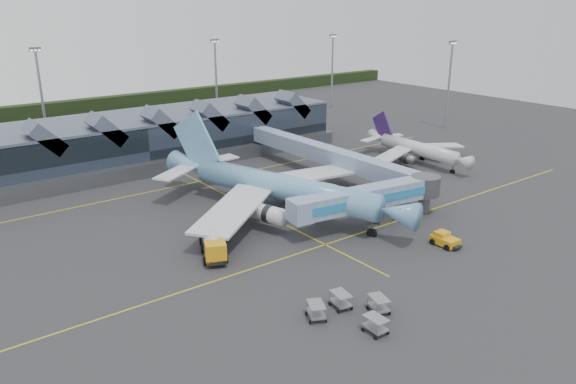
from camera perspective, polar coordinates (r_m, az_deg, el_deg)
ground at (r=83.87m, az=0.22°, el=-3.59°), size 260.00×260.00×0.00m
taxi_stripes at (r=91.46m, az=-3.60°, el=-1.67°), size 120.00×60.00×0.01m
tree_line_far at (r=180.39m, az=-21.78°, el=7.95°), size 260.00×4.00×4.00m
terminal at (r=119.83m, az=-15.74°, el=5.06°), size 90.00×22.25×12.52m
light_masts at (r=143.12m, az=-8.59°, el=10.81°), size 132.40×42.56×22.45m
main_airliner at (r=88.41m, az=-1.24°, el=0.63°), size 38.44×45.26×14.88m
regional_jet at (r=120.09m, az=12.77°, el=4.40°), size 25.20×27.47×9.43m
jet_bridge at (r=84.83m, az=9.06°, el=-0.46°), size 26.55×7.31×6.17m
fuel_truck at (r=75.59m, az=-7.68°, el=-4.74°), size 6.42×10.27×3.54m
pushback_tug at (r=80.50m, az=15.65°, el=-4.69°), size 2.68×4.19×1.83m
baggage_carts at (r=61.22m, az=6.58°, el=-11.74°), size 8.72×8.49×1.76m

